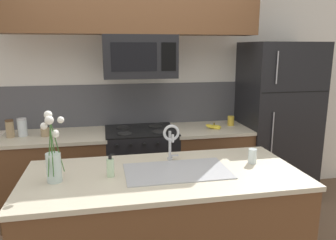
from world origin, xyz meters
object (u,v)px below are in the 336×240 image
Objects in this scene: refrigerator at (276,122)px; storage_jar_tall at (10,129)px; storage_jar_short at (45,131)px; coffee_tin at (231,121)px; storage_jar_medium at (22,127)px; sink_faucet at (171,138)px; microwave at (139,56)px; stove_range at (141,169)px; banana_bunch at (214,127)px; spare_glass at (252,156)px; flower_vase at (53,160)px; dish_soap_bottle at (110,167)px.

storage_jar_tall is (-2.94, -0.03, 0.07)m from refrigerator.
storage_jar_short is 0.95× the size of coffee_tin.
storage_jar_medium is 1.70m from sink_faucet.
microwave is 1.40m from storage_jar_medium.
stove_range is 1.25× the size of microwave.
microwave is 1.80m from refrigerator.
spare_glass reaches higher than banana_bunch.
spare_glass is at bearing -31.89° from storage_jar_medium.
microwave reaches higher than stove_range.
storage_jar_medium is (-1.21, 0.04, -0.71)m from microwave.
flower_vase is at bearing -141.99° from banana_bunch.
storage_jar_tall is 1.74× the size of storage_jar_short.
coffee_tin is 1.28m from spare_glass.
refrigerator is at bearing 1.45° from microwave.
dish_soap_bottle is 1.43× the size of spare_glass.
sink_faucet is 1.85× the size of dish_soap_bottle.
spare_glass is 1.48m from flower_vase.
microwave is 4.00× the size of storage_jar_medium.
microwave reaches higher than dish_soap_bottle.
flower_vase is (0.48, -1.29, 0.06)m from storage_jar_medium.
refrigerator is at bearing 32.78° from dish_soap_bottle.
banana_bunch is (2.14, -0.05, -0.07)m from storage_jar_tall.
sink_faucet reaches higher than storage_jar_tall.
spare_glass is (1.95, -1.21, -0.04)m from storage_jar_medium.
microwave is 2.43× the size of sink_faucet.
flower_vase is (-1.55, -1.21, 0.13)m from banana_bunch.
storage_jar_tall is 2.39m from coffee_tin.
storage_jar_short is 0.22× the size of flower_vase.
stove_range is at bearing 1.35° from storage_jar_short.
refrigerator is at bearing 0.71° from stove_range.
storage_jar_tall is 0.37× the size of flower_vase.
sink_faucet is 0.65m from spare_glass.
stove_range is 1.43m from storage_jar_tall.
spare_glass is (-0.08, -1.13, 0.04)m from banana_bunch.
dish_soap_bottle reaches higher than banana_bunch.
storage_jar_tall is at bearing 127.74° from dish_soap_bottle.
storage_jar_medium is at bearing 179.98° from refrigerator.
dish_soap_bottle is (-1.18, -1.19, 0.05)m from banana_bunch.
dish_soap_bottle is at bearing -155.41° from sink_faucet.
banana_bunch is 0.27m from coffee_tin.
stove_range is 1.18m from coffee_tin.
sink_faucet is (0.12, -1.01, -0.60)m from microwave.
sink_faucet is at bearing -42.30° from storage_jar_short.
storage_jar_short is at bearing -178.65° from stove_range.
storage_jar_medium reaches higher than storage_jar_short.
banana_bunch is at bearing -4.18° from stove_range.
microwave reaches higher than storage_jar_short.
banana_bunch is at bearing -2.72° from microwave.
storage_jar_short is at bearing 101.60° from flower_vase.
flower_vase is (-1.47, -0.08, 0.10)m from spare_glass.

